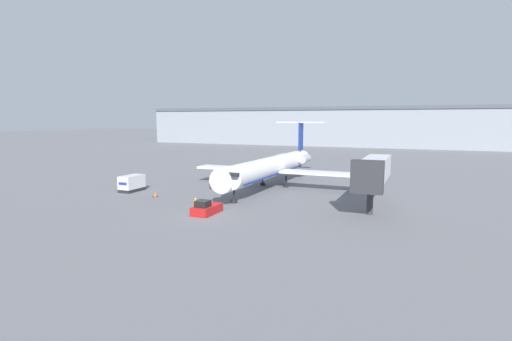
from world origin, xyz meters
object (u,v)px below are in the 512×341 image
Objects in this scene: airplane_main at (272,166)px; pushback_tug at (206,209)px; traffic_cone_left at (155,194)px; worker_near_tug at (196,205)px; worker_by_wing at (211,183)px; luggage_cart at (132,183)px; jet_bridge at (374,171)px.

pushback_tug is at bearing -91.41° from airplane_main.
worker_near_tug is at bearing -30.35° from traffic_cone_left.
airplane_main is 19.03× the size of worker_near_tug.
airplane_main is at bearing 84.27° from worker_near_tug.
airplane_main is at bearing 31.64° from worker_by_wing.
airplane_main is at bearing 88.59° from pushback_tug.
luggage_cart is 17.25m from worker_near_tug.
worker_by_wing reaches higher than worker_near_tug.
traffic_cone_left is at bearing -172.71° from jet_bridge.
jet_bridge is (27.63, 3.53, 4.15)m from traffic_cone_left.
luggage_cart is at bearing 153.18° from worker_near_tug.
luggage_cart is at bearing -177.47° from jet_bridge.
worker_by_wing reaches higher than pushback_tug.
luggage_cart is 5.91× the size of traffic_cone_left.
traffic_cone_left is (-11.66, -13.08, -2.91)m from airplane_main.
pushback_tug is 2.39× the size of worker_by_wing.
worker_near_tug is at bearing -66.74° from worker_by_wing.
luggage_cart reaches higher than traffic_cone_left.
luggage_cart is (-17.28, -11.02, -2.07)m from airplane_main.
pushback_tug is 1.04× the size of luggage_cart.
airplane_main is 17.76m from traffic_cone_left.
worker_by_wing is at bearing 113.26° from worker_near_tug.
airplane_main reaches higher than luggage_cart.
luggage_cart is 11.24m from worker_by_wing.
worker_by_wing is 2.58× the size of traffic_cone_left.
worker_near_tug is (15.40, -7.78, -0.30)m from luggage_cart.
airplane_main is 20.60m from luggage_cart.
worker_near_tug is (-1.42, 0.06, 0.26)m from pushback_tug.
worker_near_tug is 11.33m from traffic_cone_left.
luggage_cart reaches higher than worker_near_tug.
airplane_main reaches higher than worker_by_wing.
airplane_main is 2.41× the size of jet_bridge.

